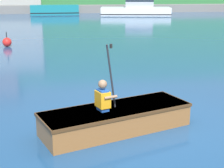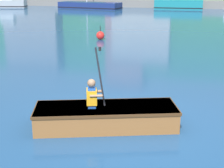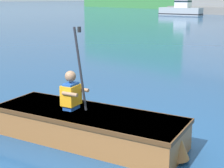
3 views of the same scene
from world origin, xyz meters
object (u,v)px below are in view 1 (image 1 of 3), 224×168
object	(u,v)px
moored_boat_dock_center_near	(55,10)
rowboat_foreground	(118,117)
person_paddler	(103,97)
channel_buoy	(7,42)
moored_boat_dock_center_far	(137,9)

from	to	relation	value
moored_boat_dock_center_near	rowboat_foreground	size ratio (longest dim) A/B	1.72
person_paddler	channel_buoy	bearing A→B (deg)	105.90
moored_boat_dock_center_far	rowboat_foreground	world-z (taller)	moored_boat_dock_center_far
person_paddler	channel_buoy	distance (m)	11.65
person_paddler	channel_buoy	xyz separation A→B (m)	(-3.19, 11.20, -0.52)
rowboat_foreground	channel_buoy	bearing A→B (deg)	107.49
rowboat_foreground	person_paddler	bearing A→B (deg)	-161.09
rowboat_foreground	channel_buoy	size ratio (longest dim) A/B	4.37
moored_boat_dock_center_near	moored_boat_dock_center_far	world-z (taller)	moored_boat_dock_center_far
moored_boat_dock_center_near	person_paddler	distance (m)	34.04
moored_boat_dock_center_near	moored_boat_dock_center_far	size ratio (longest dim) A/B	0.68
rowboat_foreground	moored_boat_dock_center_near	bearing A→B (deg)	91.83
moored_boat_dock_center_far	channel_buoy	distance (m)	22.98
moored_boat_dock_center_near	rowboat_foreground	distance (m)	33.94
moored_boat_dock_center_near	person_paddler	size ratio (longest dim) A/B	4.28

